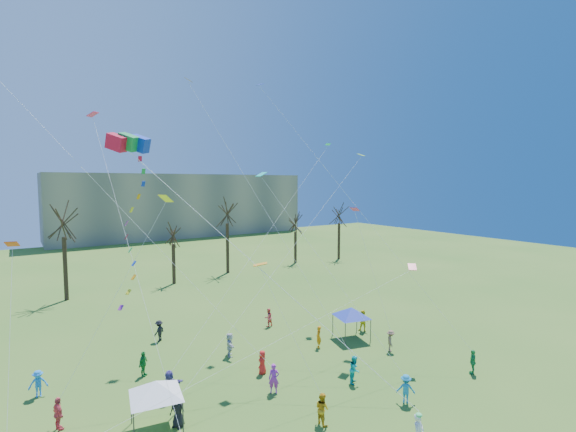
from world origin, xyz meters
TOP-DOWN VIEW (x-y plane):
  - distant_building at (22.00, 82.00)m, footprint 60.00×14.00m
  - bare_tree_row at (2.51, 36.63)m, footprint 68.34×8.42m
  - big_box_kite at (-6.94, 7.29)m, footprint 6.34×6.75m
  - canopy_tent_white at (-6.65, 6.04)m, footprint 3.54×3.54m
  - canopy_tent_blue at (10.41, 9.46)m, footprint 3.41×3.41m
  - festival_crowd at (-0.44, 7.74)m, footprint 26.96×18.83m
  - small_kites_aloft at (1.15, 10.52)m, footprint 27.71×17.51m

SIDE VIEW (x-z plane):
  - festival_crowd at x=-0.44m, z-range -0.07..1.79m
  - canopy_tent_blue at x=10.41m, z-range 0.92..3.57m
  - canopy_tent_white at x=-6.65m, z-range 0.94..3.63m
  - bare_tree_row at x=2.51m, z-range 1.48..12.65m
  - distant_building at x=22.00m, z-range 0.00..15.00m
  - big_box_kite at x=-6.94m, z-range 0.41..20.21m
  - small_kites_aloft at x=1.15m, z-range -3.81..29.41m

